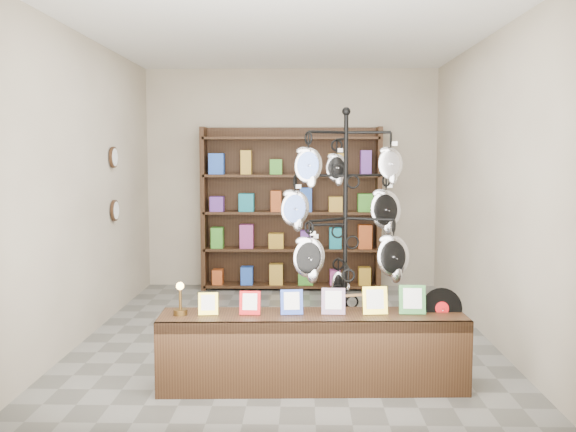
% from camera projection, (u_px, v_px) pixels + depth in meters
% --- Properties ---
extents(ground, '(5.00, 5.00, 0.00)m').
position_uv_depth(ground, '(287.00, 335.00, 6.53)').
color(ground, slate).
rests_on(ground, ground).
extents(room_envelope, '(5.00, 5.00, 5.00)m').
position_uv_depth(room_envelope, '(287.00, 152.00, 6.35)').
color(room_envelope, '#BDB198').
rests_on(room_envelope, ground).
extents(display_tree, '(1.14, 1.09, 2.22)m').
position_uv_depth(display_tree, '(345.00, 219.00, 5.43)').
color(display_tree, black).
rests_on(display_tree, ground).
extents(front_shelf, '(2.40, 0.58, 0.84)m').
position_uv_depth(front_shelf, '(312.00, 350.00, 5.03)').
color(front_shelf, black).
rests_on(front_shelf, ground).
extents(back_shelving, '(2.42, 0.36, 2.20)m').
position_uv_depth(back_shelving, '(291.00, 214.00, 8.71)').
color(back_shelving, black).
rests_on(back_shelving, ground).
extents(wall_clocks, '(0.03, 0.24, 0.84)m').
position_uv_depth(wall_clocks, '(114.00, 184.00, 7.23)').
color(wall_clocks, black).
rests_on(wall_clocks, ground).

